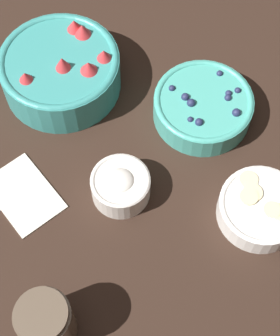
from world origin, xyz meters
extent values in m
plane|color=black|center=(0.00, 0.00, 0.00)|extent=(4.00, 4.00, 0.00)
cylinder|color=teal|center=(0.21, 0.00, 0.04)|extent=(0.21, 0.21, 0.07)
torus|color=teal|center=(0.21, 0.00, 0.07)|extent=(0.21, 0.21, 0.02)
cylinder|color=red|center=(0.21, 0.00, 0.06)|extent=(0.17, 0.17, 0.02)
cone|color=red|center=(0.18, -0.07, 0.08)|extent=(0.04, 0.04, 0.02)
cone|color=red|center=(0.24, -0.06, 0.08)|extent=(0.05, 0.05, 0.03)
cone|color=red|center=(0.24, -0.06, 0.08)|extent=(0.03, 0.03, 0.02)
cone|color=red|center=(0.20, 0.07, 0.08)|extent=(0.04, 0.04, 0.02)
cone|color=red|center=(0.26, -0.06, 0.08)|extent=(0.04, 0.04, 0.03)
cone|color=red|center=(0.17, -0.04, 0.08)|extent=(0.05, 0.05, 0.03)
cone|color=red|center=(0.19, 0.00, 0.08)|extent=(0.04, 0.04, 0.03)
cylinder|color=#47AD9E|center=(0.03, -0.19, 0.02)|extent=(0.17, 0.17, 0.05)
torus|color=#47AD9E|center=(0.03, -0.19, 0.04)|extent=(0.17, 0.17, 0.01)
cylinder|color=#23284C|center=(0.03, -0.19, 0.04)|extent=(0.14, 0.14, 0.01)
sphere|color=#23284C|center=(0.01, -0.14, 0.05)|extent=(0.01, 0.01, 0.01)
sphere|color=#23284C|center=(0.08, -0.15, 0.05)|extent=(0.01, 0.01, 0.01)
sphere|color=#23284C|center=(-0.01, -0.15, 0.05)|extent=(0.01, 0.01, 0.01)
sphere|color=#23284C|center=(0.02, -0.23, 0.05)|extent=(0.01, 0.01, 0.01)
sphere|color=#23284C|center=(0.02, -0.25, 0.05)|extent=(0.01, 0.01, 0.01)
sphere|color=#23284C|center=(0.03, -0.16, 0.05)|extent=(0.02, 0.02, 0.02)
sphere|color=#23284C|center=(0.05, -0.16, 0.05)|extent=(0.01, 0.01, 0.01)
sphere|color=#23284C|center=(-0.02, -0.22, 0.05)|extent=(0.02, 0.02, 0.02)
sphere|color=#23284C|center=(0.06, -0.24, 0.05)|extent=(0.01, 0.01, 0.01)
sphere|color=#23284C|center=(0.01, -0.22, 0.05)|extent=(0.01, 0.01, 0.01)
cylinder|color=white|center=(-0.18, -0.16, 0.02)|extent=(0.14, 0.14, 0.04)
torus|color=white|center=(-0.18, -0.16, 0.04)|extent=(0.14, 0.14, 0.01)
cylinder|color=beige|center=(-0.18, -0.16, 0.03)|extent=(0.11, 0.11, 0.01)
cylinder|color=beige|center=(-0.16, -0.15, 0.04)|extent=(0.03, 0.03, 0.01)
cylinder|color=beige|center=(-0.13, -0.17, 0.04)|extent=(0.03, 0.03, 0.00)
cylinder|color=beige|center=(-0.20, -0.17, 0.04)|extent=(0.03, 0.03, 0.01)
cylinder|color=beige|center=(-0.16, -0.16, 0.04)|extent=(0.03, 0.03, 0.01)
cylinder|color=beige|center=(-0.21, -0.18, 0.04)|extent=(0.03, 0.03, 0.00)
cylinder|color=silver|center=(-0.03, 0.01, 0.02)|extent=(0.10, 0.10, 0.05)
torus|color=silver|center=(-0.03, 0.01, 0.05)|extent=(0.10, 0.10, 0.01)
cylinder|color=white|center=(-0.03, 0.01, 0.04)|extent=(0.08, 0.08, 0.01)
ellipsoid|color=white|center=(-0.03, 0.01, 0.05)|extent=(0.04, 0.04, 0.02)
cylinder|color=brown|center=(-0.18, 0.21, 0.05)|extent=(0.08, 0.08, 0.09)
cylinder|color=#512D1E|center=(-0.18, 0.21, 0.04)|extent=(0.07, 0.07, 0.07)
cylinder|color=brown|center=(-0.18, 0.21, 0.10)|extent=(0.07, 0.07, 0.01)
cube|color=silver|center=(0.04, 0.16, 0.00)|extent=(0.14, 0.11, 0.01)
camera|label=1|loc=(-0.39, 0.18, 0.85)|focal=60.00mm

